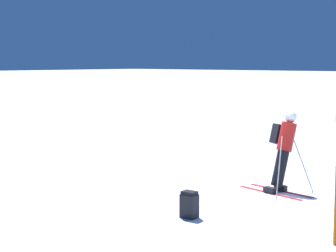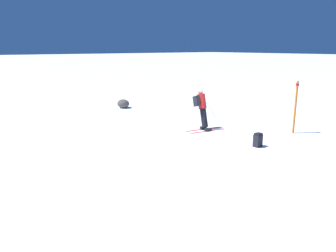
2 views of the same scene
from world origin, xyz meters
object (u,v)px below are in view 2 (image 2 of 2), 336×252
Objects in this scene: skier at (202,106)px; spare_backpack at (258,140)px; exposed_boulder_0 at (123,104)px; trail_marker at (296,105)px.

skier is 3.23m from spare_backpack.
exposed_boulder_0 is 9.78m from trail_marker.
trail_marker is (-2.85, -2.53, 0.18)m from skier.
skier is 3.81m from trail_marker.
trail_marker is at bearing 2.28° from spare_backpack.
skier is 2.35× the size of exposed_boulder_0.
skier is at bearing 41.65° from trail_marker.
spare_backpack is at bearing 96.12° from trail_marker.
exposed_boulder_0 is at bearing 85.93° from spare_backpack.
skier is 3.64× the size of spare_backpack.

